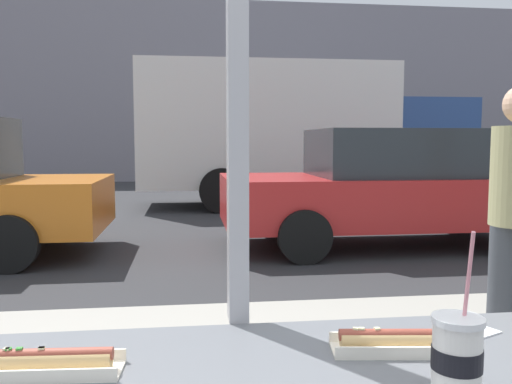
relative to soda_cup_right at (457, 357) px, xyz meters
The scene contains 8 objects.
ground_plane 8.48m from the soda_cup_right, 92.34° to the left, with size 60.00×60.00×0.00m, color #2D2D30.
building_facade_far 19.25m from the soda_cup_right, 91.03° to the left, with size 28.00×1.20×6.39m, color gray.
soda_cup_right is the anchor object (origin of this frame).
hotdog_tray_near 0.24m from the soda_cup_right, 99.51° to the left, with size 0.26×0.12×0.05m.
hotdog_tray_far 0.77m from the soda_cup_right, 164.52° to the left, with size 0.28×0.12×0.05m.
napkin_wrapper 0.38m from the soda_cup_right, 57.32° to the left, with size 0.12×0.09×0.00m, color white.
parked_car_red 6.57m from the soda_cup_right, 69.05° to the left, with size 4.62×2.03×1.59m.
box_truck 11.08m from the soda_cup_right, 79.99° to the left, with size 7.17×2.44×3.07m.
Camera 1 is at (-0.13, -1.27, 1.43)m, focal length 37.75 mm.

